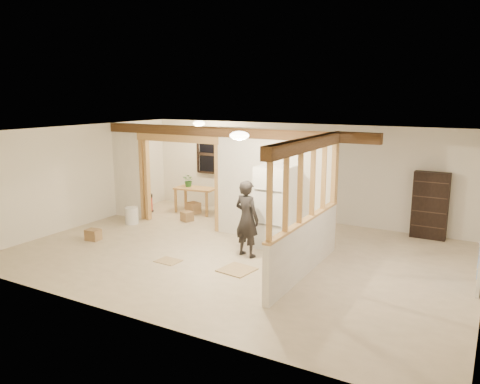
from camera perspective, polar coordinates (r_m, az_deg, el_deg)
The scene contains 28 objects.
floor at distance 9.75m, azimuth -0.16°, elevation -7.53°, with size 9.00×6.50×0.01m, color beige.
ceiling at distance 9.23m, azimuth -0.17°, elevation 7.32°, with size 9.00×6.50×0.01m, color white.
wall_back at distance 12.29m, azimuth 7.31°, elevation 2.45°, with size 9.00×0.01×2.50m, color silver.
wall_front at distance 6.86m, azimuth -13.71°, elevation -5.21°, with size 9.00×0.01×2.50m, color silver.
wall_left at distance 12.23m, azimuth -18.87°, elevation 1.87°, with size 0.01×6.50×2.50m, color silver.
partition_left_stub at distance 12.74m, azimuth -13.51°, elevation 2.54°, with size 0.90×0.12×2.50m, color white.
partition_center at distance 10.36m, azimuth 4.06°, elevation 0.80°, with size 2.80×0.12×2.50m, color white.
doorway_frame at distance 11.72m, azimuth -7.52°, elevation 1.25°, with size 2.46×0.14×2.20m, color tan.
header_beam_back at distance 10.77m, azimuth -1.67°, elevation 7.30°, with size 7.00×0.18×0.22m, color #55371D.
header_beam_right at distance 8.20m, azimuth 8.26°, elevation 5.80°, with size 0.18×3.30×0.22m, color #55371D.
pony_wall at distance 8.59m, azimuth 7.89°, elevation -6.77°, with size 0.12×3.20×1.00m, color white.
stud_partition at distance 8.30m, azimuth 8.12°, elevation 0.86°, with size 0.14×3.20×1.32m, color tan.
window_back at distance 13.36m, azimuth -3.20°, elevation 4.57°, with size 1.12×0.10×1.10m, color black.
ceiling_dome_main at distance 8.65m, azimuth -0.07°, elevation 6.89°, with size 0.36×0.36×0.16m, color #FFEABF.
ceiling_dome_util at distance 12.50m, azimuth -5.02°, elevation 8.33°, with size 0.32×0.32×0.14m, color #FFEABF.
hanging_bulb at distance 11.66m, azimuth -4.89°, elevation 6.61°, with size 0.07×0.07×0.07m, color #FFD88C.
refrigerator at distance 9.97m, azimuth 4.31°, elevation -1.82°, with size 0.72×0.70×1.76m, color silver.
woman at distance 9.38m, azimuth 0.84°, elevation -3.26°, with size 0.57×0.37×1.56m, color black.
work_table at distance 13.03m, azimuth -5.42°, elevation -0.99°, with size 1.12×0.56×0.71m, color tan.
potted_plant at distance 13.07m, azimuth -6.26°, elevation 1.42°, with size 0.32×0.28×0.36m, color #2B551E.
shop_vac at distance 13.32m, azimuth -11.35°, elevation -1.33°, with size 0.39×0.39×0.51m, color #AD1F17.
bookshelf at distance 11.40m, azimuth 22.16°, elevation -1.54°, with size 0.77×0.26×1.53m, color black.
bucket at distance 12.19m, azimuth -13.07°, elevation -2.82°, with size 0.34×0.34×0.42m, color white.
box_util_a at distance 13.03m, azimuth -5.71°, elevation -1.93°, with size 0.35×0.30×0.30m, color #99744A.
box_util_b at distance 12.25m, azimuth -6.47°, elevation -2.95°, with size 0.26×0.26×0.25m, color #99744A.
box_front at distance 11.09m, azimuth -17.46°, elevation -4.99°, with size 0.31×0.25×0.25m, color #99744A.
floor_panel_near at distance 8.85m, azimuth -0.36°, elevation -9.46°, with size 0.59×0.59×0.02m, color tan.
floor_panel_far at distance 9.41m, azimuth -8.73°, elevation -8.31°, with size 0.46×0.37×0.01m, color tan.
Camera 1 is at (4.53, -8.01, 3.20)m, focal length 35.00 mm.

